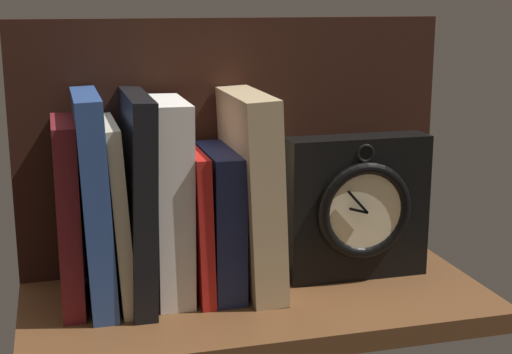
{
  "coord_description": "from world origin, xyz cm",
  "views": [
    {
      "loc": [
        -23.11,
        -83.37,
        35.72
      ],
      "look_at": [
        0.63,
        3.52,
        14.15
      ],
      "focal_mm": 52.84,
      "sensor_mm": 36.0,
      "label": 1
    }
  ],
  "objects_px": {
    "book_cream_twain": "(117,212)",
    "framed_clock": "(358,208)",
    "book_white_catcher": "(169,200)",
    "book_tan_shortstories": "(253,192)",
    "book_maroon_dawkins": "(68,215)",
    "book_black_skeptic": "(137,199)",
    "book_red_requiem": "(196,222)",
    "book_navy_bierce": "(220,221)",
    "book_blue_modern": "(94,201)"
  },
  "relations": [
    {
      "from": "book_white_catcher",
      "to": "framed_clock",
      "type": "distance_m",
      "value": 0.24
    },
    {
      "from": "book_maroon_dawkins",
      "to": "book_tan_shortstories",
      "type": "height_order",
      "value": "book_tan_shortstories"
    },
    {
      "from": "book_tan_shortstories",
      "to": "book_white_catcher",
      "type": "bearing_deg",
      "value": 180.0
    },
    {
      "from": "book_blue_modern",
      "to": "book_navy_bierce",
      "type": "xyz_separation_m",
      "value": [
        0.15,
        0.0,
        -0.04
      ]
    },
    {
      "from": "book_blue_modern",
      "to": "book_red_requiem",
      "type": "height_order",
      "value": "book_blue_modern"
    },
    {
      "from": "book_red_requiem",
      "to": "book_navy_bierce",
      "type": "distance_m",
      "value": 0.03
    },
    {
      "from": "book_blue_modern",
      "to": "book_black_skeptic",
      "type": "bearing_deg",
      "value": 0.0
    },
    {
      "from": "book_cream_twain",
      "to": "book_maroon_dawkins",
      "type": "bearing_deg",
      "value": 180.0
    },
    {
      "from": "book_cream_twain",
      "to": "book_navy_bierce",
      "type": "distance_m",
      "value": 0.13
    },
    {
      "from": "book_black_skeptic",
      "to": "book_navy_bierce",
      "type": "bearing_deg",
      "value": 0.0
    },
    {
      "from": "book_navy_bierce",
      "to": "framed_clock",
      "type": "xyz_separation_m",
      "value": [
        0.18,
        -0.0,
        0.0
      ]
    },
    {
      "from": "book_blue_modern",
      "to": "book_white_catcher",
      "type": "xyz_separation_m",
      "value": [
        0.09,
        0.0,
        -0.01
      ]
    },
    {
      "from": "book_maroon_dawkins",
      "to": "book_tan_shortstories",
      "type": "bearing_deg",
      "value": 0.0
    },
    {
      "from": "book_navy_bierce",
      "to": "book_cream_twain",
      "type": "bearing_deg",
      "value": 180.0
    },
    {
      "from": "book_tan_shortstories",
      "to": "framed_clock",
      "type": "relative_size",
      "value": 1.32
    },
    {
      "from": "book_cream_twain",
      "to": "framed_clock",
      "type": "relative_size",
      "value": 1.17
    },
    {
      "from": "book_maroon_dawkins",
      "to": "book_white_catcher",
      "type": "xyz_separation_m",
      "value": [
        0.12,
        0.0,
        0.01
      ]
    },
    {
      "from": "book_cream_twain",
      "to": "framed_clock",
      "type": "height_order",
      "value": "book_cream_twain"
    },
    {
      "from": "book_maroon_dawkins",
      "to": "framed_clock",
      "type": "relative_size",
      "value": 1.19
    },
    {
      "from": "book_blue_modern",
      "to": "framed_clock",
      "type": "bearing_deg",
      "value": -0.74
    },
    {
      "from": "book_cream_twain",
      "to": "book_red_requiem",
      "type": "height_order",
      "value": "book_cream_twain"
    },
    {
      "from": "book_navy_bierce",
      "to": "book_maroon_dawkins",
      "type": "bearing_deg",
      "value": 180.0
    },
    {
      "from": "book_red_requiem",
      "to": "framed_clock",
      "type": "distance_m",
      "value": 0.21
    },
    {
      "from": "book_white_catcher",
      "to": "framed_clock",
      "type": "xyz_separation_m",
      "value": [
        0.24,
        -0.0,
        -0.03
      ]
    },
    {
      "from": "book_maroon_dawkins",
      "to": "book_black_skeptic",
      "type": "distance_m",
      "value": 0.08
    },
    {
      "from": "book_tan_shortstories",
      "to": "framed_clock",
      "type": "xyz_separation_m",
      "value": [
        0.14,
        -0.0,
        -0.03
      ]
    },
    {
      "from": "book_white_catcher",
      "to": "book_blue_modern",
      "type": "bearing_deg",
      "value": 180.0
    },
    {
      "from": "book_black_skeptic",
      "to": "framed_clock",
      "type": "bearing_deg",
      "value": -0.87
    },
    {
      "from": "book_black_skeptic",
      "to": "book_navy_bierce",
      "type": "relative_size",
      "value": 1.4
    },
    {
      "from": "book_black_skeptic",
      "to": "book_navy_bierce",
      "type": "distance_m",
      "value": 0.11
    },
    {
      "from": "book_maroon_dawkins",
      "to": "book_black_skeptic",
      "type": "xyz_separation_m",
      "value": [
        0.08,
        0.0,
        0.01
      ]
    },
    {
      "from": "book_cream_twain",
      "to": "book_white_catcher",
      "type": "distance_m",
      "value": 0.06
    },
    {
      "from": "book_maroon_dawkins",
      "to": "book_tan_shortstories",
      "type": "distance_m",
      "value": 0.22
    },
    {
      "from": "book_red_requiem",
      "to": "book_tan_shortstories",
      "type": "bearing_deg",
      "value": 0.0
    },
    {
      "from": "book_maroon_dawkins",
      "to": "book_navy_bierce",
      "type": "distance_m",
      "value": 0.18
    },
    {
      "from": "book_black_skeptic",
      "to": "book_navy_bierce",
      "type": "xyz_separation_m",
      "value": [
        0.1,
        0.0,
        -0.04
      ]
    },
    {
      "from": "book_white_catcher",
      "to": "book_cream_twain",
      "type": "bearing_deg",
      "value": 180.0
    },
    {
      "from": "book_white_catcher",
      "to": "framed_clock",
      "type": "height_order",
      "value": "book_white_catcher"
    },
    {
      "from": "book_maroon_dawkins",
      "to": "framed_clock",
      "type": "xyz_separation_m",
      "value": [
        0.36,
        -0.0,
        -0.02
      ]
    },
    {
      "from": "book_maroon_dawkins",
      "to": "book_white_catcher",
      "type": "distance_m",
      "value": 0.12
    },
    {
      "from": "book_maroon_dawkins",
      "to": "book_navy_bierce",
      "type": "xyz_separation_m",
      "value": [
        0.18,
        0.0,
        -0.02
      ]
    },
    {
      "from": "book_red_requiem",
      "to": "book_black_skeptic",
      "type": "bearing_deg",
      "value": 180.0
    },
    {
      "from": "book_maroon_dawkins",
      "to": "book_cream_twain",
      "type": "height_order",
      "value": "book_maroon_dawkins"
    },
    {
      "from": "book_cream_twain",
      "to": "book_tan_shortstories",
      "type": "distance_m",
      "value": 0.17
    },
    {
      "from": "book_navy_bierce",
      "to": "book_red_requiem",
      "type": "bearing_deg",
      "value": 180.0
    },
    {
      "from": "book_cream_twain",
      "to": "book_navy_bierce",
      "type": "height_order",
      "value": "book_cream_twain"
    },
    {
      "from": "book_cream_twain",
      "to": "framed_clock",
      "type": "distance_m",
      "value": 0.31
    },
    {
      "from": "book_white_catcher",
      "to": "book_red_requiem",
      "type": "xyz_separation_m",
      "value": [
        0.03,
        0.0,
        -0.03
      ]
    },
    {
      "from": "book_blue_modern",
      "to": "book_tan_shortstories",
      "type": "height_order",
      "value": "book_blue_modern"
    },
    {
      "from": "book_cream_twain",
      "to": "book_white_catcher",
      "type": "height_order",
      "value": "book_white_catcher"
    }
  ]
}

